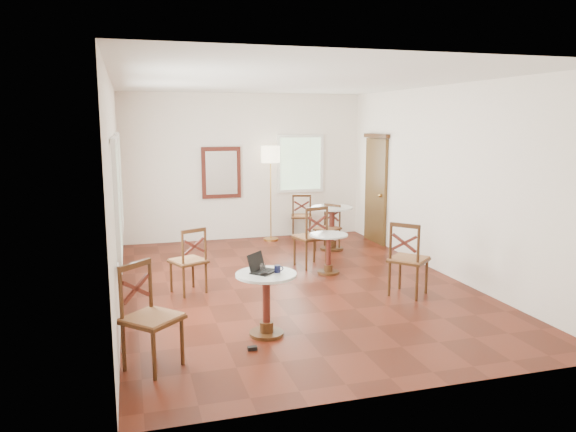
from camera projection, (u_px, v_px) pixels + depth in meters
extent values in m
plane|color=#501A0D|center=(294.00, 284.00, 8.30)|extent=(7.00, 7.00, 0.00)
cube|color=white|center=(245.00, 167.00, 11.36)|extent=(5.00, 0.02, 3.00)
cube|color=white|center=(411.00, 231.00, 4.74)|extent=(5.00, 0.02, 3.00)
cube|color=white|center=(116.00, 192.00, 7.36)|extent=(0.02, 7.00, 3.00)
cube|color=white|center=(444.00, 181.00, 8.74)|extent=(0.02, 7.00, 3.00)
cube|color=white|center=(294.00, 81.00, 7.79)|extent=(5.00, 7.00, 0.02)
cube|color=brown|center=(376.00, 191.00, 11.07)|extent=(0.06, 0.90, 2.10)
cube|color=#412410|center=(376.00, 136.00, 10.88)|extent=(0.08, 1.02, 0.08)
sphere|color=#BF8C3F|center=(380.00, 195.00, 10.76)|extent=(0.07, 0.07, 0.07)
cube|color=#511D15|center=(221.00, 173.00, 11.20)|extent=(0.80, 0.05, 1.05)
cube|color=white|center=(221.00, 173.00, 11.17)|extent=(0.64, 0.02, 0.88)
cube|color=white|center=(118.00, 272.00, 5.47)|extent=(0.02, 0.16, 0.16)
torus|color=red|center=(120.00, 272.00, 5.48)|extent=(0.02, 0.12, 0.12)
cube|color=white|center=(116.00, 200.00, 6.22)|extent=(0.06, 1.22, 1.42)
cube|color=white|center=(119.00, 180.00, 8.30)|extent=(0.06, 1.22, 1.42)
cube|color=white|center=(300.00, 164.00, 11.65)|extent=(1.02, 0.06, 1.22)
cylinder|color=#412410|center=(266.00, 333.00, 6.33)|extent=(0.40, 0.40, 0.04)
cylinder|color=#412410|center=(266.00, 327.00, 6.31)|extent=(0.16, 0.16, 0.12)
cylinder|color=#511D15|center=(266.00, 302.00, 6.26)|extent=(0.09, 0.09, 0.60)
cylinder|color=#412410|center=(266.00, 278.00, 6.21)|extent=(0.14, 0.14, 0.06)
cylinder|color=silver|center=(266.00, 275.00, 6.21)|extent=(0.70, 0.70, 0.03)
cylinder|color=#412410|center=(328.00, 272.00, 8.91)|extent=(0.35, 0.35, 0.04)
cylinder|color=#412410|center=(328.00, 268.00, 8.90)|extent=(0.14, 0.14, 0.11)
cylinder|color=#511D15|center=(329.00, 252.00, 8.85)|extent=(0.08, 0.08, 0.53)
cylinder|color=#412410|center=(329.00, 237.00, 8.81)|extent=(0.12, 0.12, 0.05)
cylinder|color=silver|center=(329.00, 235.00, 8.80)|extent=(0.61, 0.61, 0.03)
cylinder|color=#412410|center=(332.00, 248.00, 10.57)|extent=(0.45, 0.45, 0.04)
cylinder|color=#412410|center=(332.00, 244.00, 10.55)|extent=(0.18, 0.18, 0.13)
cylinder|color=#511D15|center=(332.00, 226.00, 10.49)|extent=(0.10, 0.10, 0.67)
cylinder|color=#412410|center=(332.00, 210.00, 10.44)|extent=(0.16, 0.16, 0.07)
cylinder|color=silver|center=(332.00, 208.00, 10.43)|extent=(0.79, 0.79, 0.03)
cylinder|color=#412410|center=(193.00, 272.00, 8.12)|extent=(0.04, 0.04, 0.45)
cylinder|color=#412410|center=(206.00, 278.00, 7.85)|extent=(0.04, 0.04, 0.45)
cylinder|color=#412410|center=(171.00, 277.00, 7.89)|extent=(0.04, 0.04, 0.45)
cylinder|color=#412410|center=(184.00, 282.00, 7.61)|extent=(0.04, 0.04, 0.45)
cube|color=#412410|center=(188.00, 262.00, 7.83)|extent=(0.59, 0.59, 0.03)
cube|color=#8E5C39|center=(188.00, 261.00, 7.82)|extent=(0.56, 0.56, 0.04)
cylinder|color=#412410|center=(205.00, 245.00, 7.76)|extent=(0.04, 0.04, 0.50)
cylinder|color=#412410|center=(183.00, 249.00, 7.53)|extent=(0.04, 0.04, 0.50)
cube|color=#412410|center=(194.00, 231.00, 7.61)|extent=(0.36, 0.19, 0.05)
cube|color=#511D15|center=(194.00, 246.00, 7.65)|extent=(0.31, 0.16, 0.22)
cube|color=#511D15|center=(194.00, 246.00, 7.65)|extent=(0.31, 0.16, 0.22)
cylinder|color=#412410|center=(154.00, 355.00, 5.18)|extent=(0.04, 0.04, 0.50)
cylinder|color=#412410|center=(124.00, 347.00, 5.38)|extent=(0.04, 0.04, 0.50)
cylinder|color=#412410|center=(182.00, 341.00, 5.52)|extent=(0.04, 0.04, 0.50)
cylinder|color=#412410|center=(152.00, 333.00, 5.72)|extent=(0.04, 0.04, 0.50)
cube|color=#412410|center=(152.00, 319.00, 5.41)|extent=(0.69, 0.69, 0.03)
cube|color=#8E5C39|center=(152.00, 318.00, 5.40)|extent=(0.66, 0.66, 0.04)
cylinder|color=#412410|center=(121.00, 295.00, 5.29)|extent=(0.04, 0.04, 0.56)
cylinder|color=#412410|center=(150.00, 285.00, 5.63)|extent=(0.04, 0.04, 0.56)
cube|color=#412410|center=(135.00, 265.00, 5.41)|extent=(0.33, 0.32, 0.06)
cube|color=#511D15|center=(136.00, 289.00, 5.45)|extent=(0.28, 0.27, 0.24)
cube|color=#511D15|center=(136.00, 289.00, 5.45)|extent=(0.28, 0.27, 0.24)
cylinder|color=#412410|center=(314.00, 248.00, 9.56)|extent=(0.04, 0.04, 0.49)
cylinder|color=#412410|center=(327.00, 253.00, 9.22)|extent=(0.04, 0.04, 0.49)
cylinder|color=#412410|center=(295.00, 251.00, 9.37)|extent=(0.04, 0.04, 0.49)
cylinder|color=#412410|center=(306.00, 256.00, 9.03)|extent=(0.04, 0.04, 0.49)
cube|color=#412410|center=(310.00, 238.00, 9.25)|extent=(0.58, 0.58, 0.03)
cube|color=#8E5C39|center=(311.00, 237.00, 9.25)|extent=(0.55, 0.55, 0.04)
cylinder|color=#412410|center=(327.00, 223.00, 9.13)|extent=(0.04, 0.04, 0.55)
cylinder|color=#412410|center=(307.00, 225.00, 8.94)|extent=(0.04, 0.04, 0.55)
cube|color=#412410|center=(317.00, 209.00, 8.99)|extent=(0.42, 0.13, 0.05)
cube|color=#511D15|center=(317.00, 223.00, 9.04)|extent=(0.35, 0.10, 0.24)
cube|color=#511D15|center=(317.00, 223.00, 9.04)|extent=(0.35, 0.10, 0.24)
cylinder|color=#412410|center=(426.00, 276.00, 7.83)|extent=(0.04, 0.04, 0.50)
cylinder|color=#412410|center=(417.00, 283.00, 7.50)|extent=(0.04, 0.04, 0.50)
cylinder|color=#412410|center=(400.00, 272.00, 8.04)|extent=(0.04, 0.04, 0.50)
cylinder|color=#412410|center=(389.00, 279.00, 7.71)|extent=(0.04, 0.04, 0.50)
cube|color=#412410|center=(409.00, 260.00, 7.73)|extent=(0.69, 0.69, 0.03)
cube|color=#8E5C39|center=(409.00, 259.00, 7.72)|extent=(0.66, 0.66, 0.04)
cylinder|color=#412410|center=(418.00, 246.00, 7.41)|extent=(0.04, 0.04, 0.56)
cylinder|color=#412410|center=(391.00, 242.00, 7.62)|extent=(0.04, 0.04, 0.56)
cube|color=#412410|center=(405.00, 226.00, 7.47)|extent=(0.31, 0.34, 0.06)
cube|color=#511D15|center=(404.00, 243.00, 7.51)|extent=(0.26, 0.29, 0.24)
cube|color=#511D15|center=(404.00, 243.00, 7.51)|extent=(0.26, 0.29, 0.24)
cylinder|color=#412410|center=(310.00, 226.00, 11.78)|extent=(0.04, 0.04, 0.45)
cylinder|color=#412410|center=(310.00, 229.00, 11.43)|extent=(0.04, 0.04, 0.45)
cylinder|color=#412410|center=(293.00, 226.00, 11.79)|extent=(0.04, 0.04, 0.45)
cylinder|color=#412410|center=(293.00, 229.00, 11.44)|extent=(0.04, 0.04, 0.45)
cube|color=#412410|center=(302.00, 217.00, 11.57)|extent=(0.55, 0.55, 0.03)
cube|color=#8E5C39|center=(302.00, 216.00, 11.57)|extent=(0.52, 0.52, 0.04)
cylinder|color=#412410|center=(310.00, 207.00, 11.35)|extent=(0.04, 0.04, 0.50)
cylinder|color=#412410|center=(293.00, 206.00, 11.36)|extent=(0.04, 0.04, 0.50)
cube|color=#412410|center=(302.00, 196.00, 11.31)|extent=(0.37, 0.15, 0.05)
cube|color=#511D15|center=(302.00, 206.00, 11.35)|extent=(0.31, 0.12, 0.22)
cube|color=#511D15|center=(302.00, 206.00, 11.35)|extent=(0.31, 0.12, 0.22)
cylinder|color=#412410|center=(315.00, 240.00, 10.40)|extent=(0.03, 0.03, 0.41)
cylinder|color=#412410|center=(325.00, 237.00, 10.67)|extent=(0.03, 0.03, 0.41)
cylinder|color=#412410|center=(330.00, 243.00, 10.21)|extent=(0.03, 0.03, 0.41)
cylinder|color=#412410|center=(339.00, 239.00, 10.48)|extent=(0.03, 0.03, 0.41)
cube|color=#412410|center=(328.00, 229.00, 10.40)|extent=(0.57, 0.57, 0.03)
cube|color=#8E5C39|center=(328.00, 228.00, 10.40)|extent=(0.54, 0.54, 0.04)
cylinder|color=#412410|center=(325.00, 215.00, 10.59)|extent=(0.03, 0.03, 0.46)
cylinder|color=#412410|center=(340.00, 217.00, 10.40)|extent=(0.03, 0.03, 0.46)
cube|color=#412410|center=(332.00, 205.00, 10.46)|extent=(0.24, 0.30, 0.05)
cube|color=#511D15|center=(332.00, 216.00, 10.50)|extent=(0.20, 0.25, 0.20)
cube|color=#511D15|center=(332.00, 216.00, 10.50)|extent=(0.20, 0.25, 0.20)
cylinder|color=#BF8C3F|center=(271.00, 239.00, 11.41)|extent=(0.31, 0.31, 0.03)
cylinder|color=#BF8C3F|center=(271.00, 198.00, 11.26)|extent=(0.03, 0.03, 1.78)
cylinder|color=beige|center=(270.00, 154.00, 11.11)|extent=(0.38, 0.38, 0.33)
cube|color=black|center=(264.00, 272.00, 6.24)|extent=(0.36, 0.36, 0.02)
cube|color=black|center=(264.00, 271.00, 6.24)|extent=(0.26, 0.26, 0.00)
cube|color=black|center=(256.00, 262.00, 6.27)|extent=(0.25, 0.25, 0.20)
cube|color=silver|center=(256.00, 262.00, 6.27)|extent=(0.22, 0.22, 0.17)
ellipsoid|color=black|center=(263.00, 274.00, 6.11)|extent=(0.13, 0.10, 0.04)
cylinder|color=#0F1334|center=(277.00, 269.00, 6.23)|extent=(0.07, 0.07, 0.08)
torus|color=#0F1334|center=(281.00, 268.00, 6.24)|extent=(0.06, 0.01, 0.06)
cylinder|color=white|center=(263.00, 269.00, 6.18)|extent=(0.07, 0.07, 0.11)
cube|color=black|center=(252.00, 348.00, 5.91)|extent=(0.10, 0.06, 0.04)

